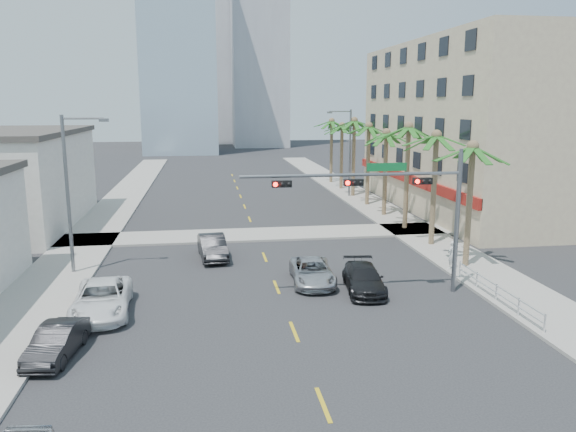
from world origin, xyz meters
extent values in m
plane|color=#262628|center=(0.00, 0.00, 0.00)|extent=(260.00, 260.00, 0.00)
cube|color=gray|center=(12.00, 20.00, 0.07)|extent=(4.00, 120.00, 0.15)
cube|color=gray|center=(-12.00, 20.00, 0.07)|extent=(4.00, 120.00, 0.15)
cube|color=gray|center=(0.00, 22.00, 0.07)|extent=(80.00, 4.00, 0.15)
cube|color=tan|center=(22.00, 30.00, 7.50)|extent=(15.00, 28.00, 15.00)
cube|color=maroon|center=(14.40, 30.00, 3.00)|extent=(0.30, 28.00, 0.80)
cube|color=beige|center=(-19.50, 28.00, 3.60)|extent=(11.00, 18.00, 7.20)
cube|color=#99B2C6|center=(-8.00, 95.00, 24.00)|extent=(14.00, 14.00, 48.00)
cube|color=#ADADB2|center=(9.00, 110.00, 30.00)|extent=(12.00, 12.00, 60.00)
cube|color=#ADADB2|center=(-3.00, 125.00, 21.00)|extent=(16.00, 16.00, 42.00)
cylinder|color=slate|center=(9.00, 8.00, 3.60)|extent=(0.24, 0.24, 7.20)
cylinder|color=slate|center=(3.50, 8.00, 6.20)|extent=(11.00, 0.16, 0.16)
cube|color=#0C662D|center=(5.20, 8.00, 6.55)|extent=(2.00, 0.05, 0.40)
cube|color=black|center=(7.00, 7.85, 5.85)|extent=(0.95, 0.28, 0.32)
sphere|color=#FF0C05|center=(6.68, 7.69, 5.85)|extent=(0.22, 0.22, 0.22)
cube|color=black|center=(3.50, 7.85, 5.85)|extent=(0.95, 0.28, 0.32)
sphere|color=#FF0C05|center=(3.18, 7.69, 5.85)|extent=(0.22, 0.22, 0.22)
cube|color=black|center=(0.00, 7.85, 5.85)|extent=(0.95, 0.28, 0.32)
sphere|color=#FF0C05|center=(-0.32, 7.69, 5.85)|extent=(0.22, 0.22, 0.22)
cylinder|color=brown|center=(11.60, 12.00, 3.60)|extent=(0.36, 0.36, 7.20)
cylinder|color=brown|center=(11.60, 17.20, 3.78)|extent=(0.36, 0.36, 7.56)
cylinder|color=brown|center=(11.60, 22.40, 3.96)|extent=(0.36, 0.36, 7.92)
cylinder|color=brown|center=(11.60, 27.60, 3.60)|extent=(0.36, 0.36, 7.20)
cylinder|color=brown|center=(11.60, 32.80, 3.78)|extent=(0.36, 0.36, 7.56)
cylinder|color=brown|center=(11.60, 38.00, 3.96)|extent=(0.36, 0.36, 7.92)
cylinder|color=brown|center=(11.60, 43.20, 3.60)|extent=(0.36, 0.36, 7.20)
cylinder|color=brown|center=(11.60, 48.40, 3.78)|extent=(0.36, 0.36, 7.56)
cylinder|color=slate|center=(-11.20, 14.00, 4.50)|extent=(0.20, 0.20, 9.00)
cylinder|color=slate|center=(-10.10, 14.00, 8.80)|extent=(2.20, 0.12, 0.12)
cube|color=slate|center=(-9.00, 14.00, 8.70)|extent=(0.50, 0.25, 0.18)
cylinder|color=slate|center=(11.20, 38.00, 4.50)|extent=(0.20, 0.20, 9.00)
cylinder|color=slate|center=(10.10, 38.00, 8.80)|extent=(2.20, 0.12, 0.12)
cube|color=slate|center=(9.00, 38.00, 8.70)|extent=(0.50, 0.25, 0.18)
cylinder|color=silver|center=(10.30, 6.00, 0.55)|extent=(0.08, 8.00, 0.08)
cylinder|color=silver|center=(10.30, 6.00, 0.90)|extent=(0.08, 8.00, 0.08)
cylinder|color=silver|center=(10.30, 2.00, 0.50)|extent=(0.08, 0.08, 1.00)
cylinder|color=silver|center=(10.30, 4.00, 0.50)|extent=(0.08, 0.08, 1.00)
cylinder|color=silver|center=(10.30, 6.00, 0.50)|extent=(0.08, 0.08, 1.00)
cylinder|color=silver|center=(10.30, 8.00, 0.50)|extent=(0.08, 0.08, 1.00)
cylinder|color=silver|center=(10.30, 10.00, 0.50)|extent=(0.08, 0.08, 1.00)
imported|color=black|center=(-9.40, 2.90, 0.63)|extent=(1.85, 4.00, 1.27)
imported|color=white|center=(-8.48, 7.34, 0.75)|extent=(2.80, 5.51, 1.49)
imported|color=black|center=(-3.26, 16.24, 0.74)|extent=(2.00, 4.60, 1.47)
imported|color=#B9BABE|center=(2.00, 10.37, 0.66)|extent=(2.47, 4.86, 1.31)
imported|color=black|center=(4.41, 8.73, 0.67)|extent=(2.40, 4.79, 1.34)
imported|color=silver|center=(10.44, 11.44, 0.98)|extent=(0.72, 0.66, 1.65)
camera|label=1|loc=(-3.56, -18.28, 9.60)|focal=35.00mm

